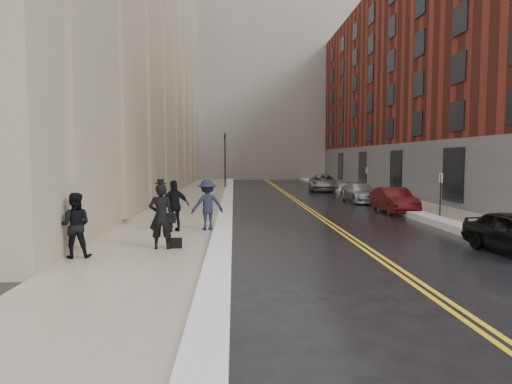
{
  "coord_description": "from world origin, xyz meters",
  "views": [
    {
      "loc": [
        -1.77,
        -12.83,
        2.93
      ],
      "look_at": [
        -0.91,
        4.86,
        1.6
      ],
      "focal_mm": 32.0,
      "sensor_mm": 36.0,
      "label": 1
    }
  ],
  "objects": [
    {
      "name": "ground",
      "position": [
        0.0,
        0.0,
        0.0
      ],
      "size": [
        160.0,
        160.0,
        0.0
      ],
      "primitive_type": "plane",
      "color": "black",
      "rests_on": "ground"
    },
    {
      "name": "traffic_signal",
      "position": [
        -2.6,
        30.0,
        3.08
      ],
      "size": [
        0.18,
        0.15,
        5.2
      ],
      "color": "black",
      "rests_on": "ground"
    },
    {
      "name": "snow_ridge_right",
      "position": [
        7.15,
        16.0,
        0.15
      ],
      "size": [
        0.85,
        60.8,
        0.3
      ],
      "primitive_type": "cube",
      "color": "white",
      "rests_on": "ground"
    },
    {
      "name": "tower_far_right",
      "position": [
        14.0,
        66.0,
        22.0
      ],
      "size": [
        22.0,
        18.0,
        44.0
      ],
      "primitive_type": "cube",
      "color": "slate",
      "rests_on": "ground"
    },
    {
      "name": "building_right",
      "position": [
        17.5,
        23.0,
        9.0
      ],
      "size": [
        14.0,
        50.0,
        18.0
      ],
      "primitive_type": "cube",
      "color": "maroon",
      "rests_on": "ground"
    },
    {
      "name": "car_silver_far",
      "position": [
        6.12,
        27.17,
        0.73
      ],
      "size": [
        3.14,
        5.56,
        1.46
      ],
      "primitive_type": "imported",
      "rotation": [
        0.0,
        0.0,
        -0.14
      ],
      "color": "gray",
      "rests_on": "ground"
    },
    {
      "name": "pedestrian_b",
      "position": [
        -2.8,
        4.76,
        1.12
      ],
      "size": [
        1.41,
        1.05,
        1.95
      ],
      "primitive_type": "imported",
      "rotation": [
        0.0,
        0.0,
        3.43
      ],
      "color": "#1A1E2F",
      "rests_on": "sidewalk_left"
    },
    {
      "name": "parking_sign_far",
      "position": [
        7.9,
        20.0,
        1.36
      ],
      "size": [
        0.06,
        0.35,
        2.23
      ],
      "color": "black",
      "rests_on": "ground"
    },
    {
      "name": "car_silver_near",
      "position": [
        6.56,
        16.89,
        0.63
      ],
      "size": [
        2.04,
        4.47,
        1.27
      ],
      "primitive_type": "imported",
      "rotation": [
        0.0,
        0.0,
        0.06
      ],
      "color": "#929599",
      "rests_on": "ground"
    },
    {
      "name": "sidewalk_right",
      "position": [
        9.0,
        16.0,
        0.07
      ],
      "size": [
        3.0,
        64.0,
        0.15
      ],
      "primitive_type": "cube",
      "color": "gray",
      "rests_on": "ground"
    },
    {
      "name": "lane_stripe_a",
      "position": [
        2.38,
        16.0,
        0.0
      ],
      "size": [
        0.12,
        64.0,
        0.01
      ],
      "primitive_type": "cube",
      "color": "gold",
      "rests_on": "ground"
    },
    {
      "name": "tower_far_left",
      "position": [
        -12.0,
        72.0,
        30.0
      ],
      "size": [
        22.0,
        18.0,
        60.0
      ],
      "primitive_type": "cube",
      "color": "slate",
      "rests_on": "ground"
    },
    {
      "name": "parking_sign_near",
      "position": [
        7.9,
        8.0,
        1.36
      ],
      "size": [
        0.06,
        0.35,
        2.23
      ],
      "color": "black",
      "rests_on": "ground"
    },
    {
      "name": "sidewalk_left",
      "position": [
        -4.5,
        16.0,
        0.07
      ],
      "size": [
        4.0,
        64.0,
        0.15
      ],
      "primitive_type": "cube",
      "color": "gray",
      "rests_on": "ground"
    },
    {
      "name": "snow_ridge_left",
      "position": [
        -2.2,
        16.0,
        0.13
      ],
      "size": [
        0.7,
        60.8,
        0.26
      ],
      "primitive_type": "cube",
      "color": "white",
      "rests_on": "ground"
    },
    {
      "name": "tower_far_center",
      "position": [
        1.0,
        56.0,
        26.0
      ],
      "size": [
        28.0,
        16.0,
        52.0
      ],
      "primitive_type": "cube",
      "color": "gray",
      "rests_on": "ground"
    },
    {
      "name": "car_maroon",
      "position": [
        6.8,
        11.13,
        0.67
      ],
      "size": [
        1.51,
        4.08,
        1.34
      ],
      "primitive_type": "imported",
      "rotation": [
        0.0,
        0.0,
        0.02
      ],
      "color": "#430C0C",
      "rests_on": "ground"
    },
    {
      "name": "pedestrian_a",
      "position": [
        -6.2,
        -0.04,
        1.06
      ],
      "size": [
        0.97,
        0.8,
        1.82
      ],
      "primitive_type": "imported",
      "rotation": [
        0.0,
        0.0,
        3.28
      ],
      "color": "black",
      "rests_on": "sidewalk_left"
    },
    {
      "name": "pedestrian_main",
      "position": [
        -3.99,
        1.05,
        1.15
      ],
      "size": [
        0.76,
        0.52,
        2.01
      ],
      "primitive_type": "imported",
      "rotation": [
        0.0,
        0.0,
        3.19
      ],
      "color": "black",
      "rests_on": "sidewalk_left"
    },
    {
      "name": "pedestrian_c",
      "position": [
        -4.01,
        4.37,
        1.12
      ],
      "size": [
        1.23,
        0.89,
        1.94
      ],
      "primitive_type": "imported",
      "rotation": [
        0.0,
        0.0,
        3.56
      ],
      "color": "black",
      "rests_on": "sidewalk_left"
    },
    {
      "name": "lane_stripe_b",
      "position": [
        2.62,
        16.0,
        0.0
      ],
      "size": [
        0.12,
        64.0,
        0.01
      ],
      "primitive_type": "cube",
      "color": "gold",
      "rests_on": "ground"
    }
  ]
}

